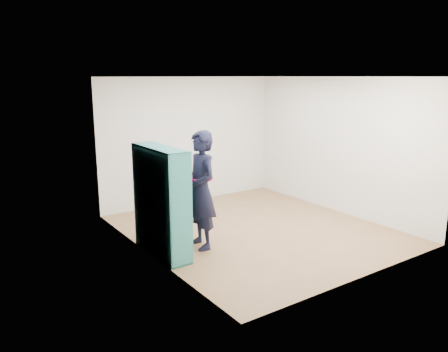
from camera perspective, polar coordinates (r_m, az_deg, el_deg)
floor at (r=7.68m, az=4.25°, el=-6.98°), size 4.50×4.50×0.00m
ceiling at (r=7.23m, az=4.59°, el=12.80°), size 4.50×4.50×0.00m
wall_left at (r=6.31m, az=-9.90°, el=0.76°), size 0.02×4.50×2.60m
wall_right at (r=8.72m, az=14.73°, el=3.84°), size 0.02×4.50×2.60m
wall_back at (r=9.18m, az=-4.44°, el=4.65°), size 4.00×0.02×2.60m
wall_front at (r=5.81m, az=18.45°, el=-0.76°), size 4.00×0.02×2.60m
bookshelf at (r=6.48m, az=-8.39°, el=-3.59°), size 0.35×1.21×1.62m
person at (r=6.65m, az=-3.03°, el=-1.85°), size 0.49×0.70×1.82m
smartphone at (r=6.64m, az=-4.52°, el=-0.85°), size 0.02×0.10×0.14m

